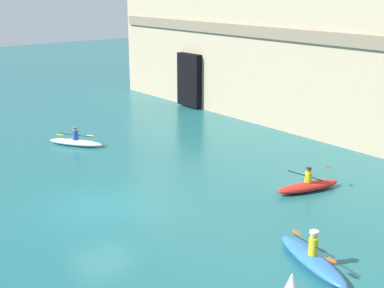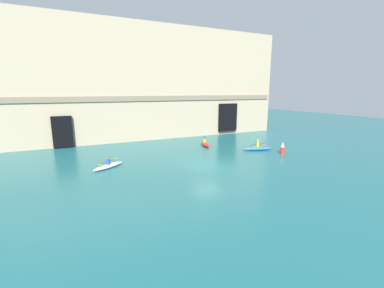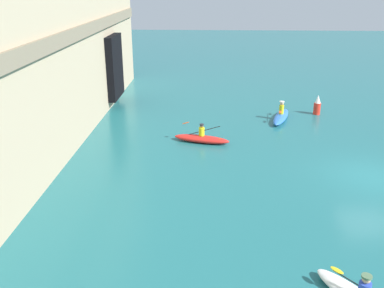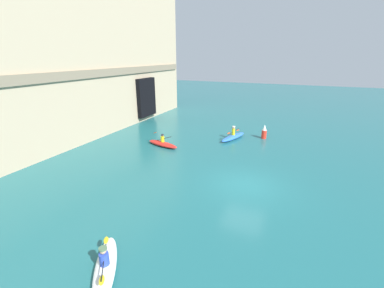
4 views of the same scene
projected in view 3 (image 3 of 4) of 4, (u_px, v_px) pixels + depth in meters
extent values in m
plane|color=#1E6066|center=(373.00, 177.00, 19.50)|extent=(120.00, 120.00, 0.00)
cube|color=#7C6E59|center=(44.00, 46.00, 17.75)|extent=(39.78, 0.24, 0.69)
cube|color=black|center=(113.00, 67.00, 29.92)|extent=(3.19, 0.70, 4.33)
ellipsoid|color=blue|center=(281.00, 117.00, 27.36)|extent=(3.60, 1.80, 0.40)
cylinder|color=gold|center=(281.00, 109.00, 27.18)|extent=(0.29, 0.29, 0.58)
sphere|color=tan|center=(282.00, 103.00, 27.03)|extent=(0.24, 0.24, 0.24)
cylinder|color=silver|center=(282.00, 102.00, 27.00)|extent=(0.30, 0.30, 0.06)
cylinder|color=black|center=(281.00, 109.00, 27.17)|extent=(1.96, 0.51, 0.19)
ellipsoid|color=#D84C19|center=(280.00, 112.00, 26.35)|extent=(0.47, 0.28, 0.08)
ellipsoid|color=#D84C19|center=(283.00, 106.00, 27.99)|extent=(0.47, 0.28, 0.08)
sphere|color=tan|center=(366.00, 279.00, 11.44)|extent=(0.23, 0.23, 0.23)
cylinder|color=#4C6B4C|center=(367.00, 276.00, 11.41)|extent=(0.29, 0.29, 0.06)
ellipsoid|color=yellow|center=(337.00, 270.00, 12.26)|extent=(0.46, 0.41, 0.07)
ellipsoid|color=red|center=(202.00, 139.00, 23.56)|extent=(1.48, 3.20, 0.40)
cylinder|color=gold|center=(202.00, 132.00, 23.40)|extent=(0.31, 0.31, 0.47)
sphere|color=brown|center=(202.00, 126.00, 23.28)|extent=(0.19, 0.19, 0.19)
cylinder|color=#232328|center=(202.00, 125.00, 23.26)|extent=(0.23, 0.23, 0.06)
cylinder|color=black|center=(202.00, 131.00, 23.39)|extent=(0.67, 2.02, 0.85)
ellipsoid|color=#D84C19|center=(218.00, 139.00, 23.22)|extent=(0.30, 0.46, 0.21)
ellipsoid|color=#D84C19|center=(186.00, 123.00, 23.56)|extent=(0.30, 0.46, 0.21)
cylinder|color=red|center=(317.00, 109.00, 28.42)|extent=(0.45, 0.45, 0.78)
cone|color=white|center=(318.00, 99.00, 28.19)|extent=(0.39, 0.39, 0.53)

